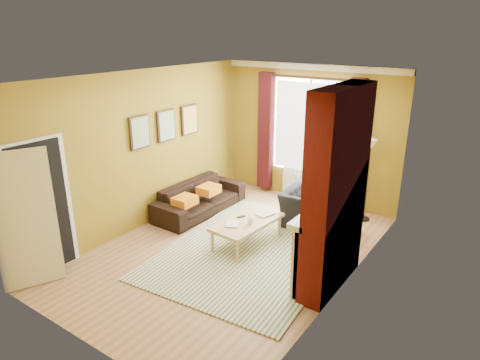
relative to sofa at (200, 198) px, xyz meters
The scene contains 12 objects.
ground 1.71m from the sofa, 32.67° to the right, with size 5.50×5.50×0.00m, color brown.
room_walls 2.41m from the sofa, 17.08° to the right, with size 3.82×5.54×2.83m.
striped_rug 1.89m from the sofa, 22.21° to the right, with size 2.85×3.76×0.02m.
sofa is the anchor object (origin of this frame).
armchair 2.24m from the sofa, 16.69° to the left, with size 1.07×0.93×0.69m, color black.
coffee_table 1.63m from the sofa, 21.20° to the right, with size 0.75×1.34×0.43m.
wicker_stool 2.22m from the sofa, 42.15° to the left, with size 0.44×0.44×0.47m.
floor_lamp 3.31m from the sofa, 28.03° to the left, with size 0.26×0.26×1.57m.
book_a 1.60m from the sofa, 34.43° to the right, with size 0.20×0.27×0.03m, color #999999.
book_b 1.53m from the sofa, ahead, with size 0.23×0.31×0.02m, color #999999.
mug 1.77m from the sofa, 22.33° to the right, with size 0.10×0.10×0.09m, color #999999.
tv_remote 1.46m from the sofa, 21.53° to the right, with size 0.10×0.15×0.02m.
Camera 1 is at (3.67, -5.06, 3.46)m, focal length 32.00 mm.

